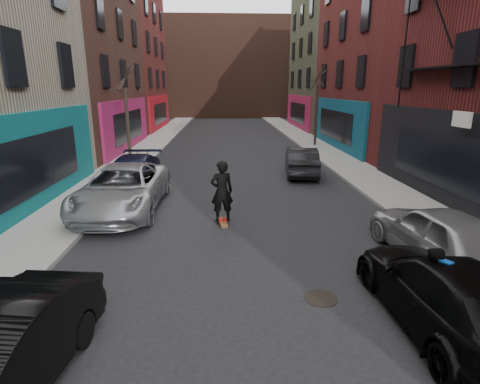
{
  "coord_description": "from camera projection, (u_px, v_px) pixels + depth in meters",
  "views": [
    {
      "loc": [
        -0.77,
        -3.97,
        4.29
      ],
      "look_at": [
        -0.33,
        5.65,
        1.6
      ],
      "focal_mm": 28.0,
      "sensor_mm": 36.0,
      "label": 1
    }
  ],
  "objects": [
    {
      "name": "pedestrian",
      "position": [
        430.0,
        286.0,
        6.86
      ],
      "size": [
        0.92,
        0.85,
        1.53
      ],
      "rotation": [
        0.0,
        0.0,
        3.6
      ],
      "color": "black",
      "rests_on": "ground"
    },
    {
      "name": "tree_right_far",
      "position": [
        317.0,
        98.0,
        27.42
      ],
      "size": [
        2.0,
        2.0,
        6.8
      ],
      "primitive_type": null,
      "color": "black",
      "rests_on": "sidewalk_right"
    },
    {
      "name": "skateboard",
      "position": [
        222.0,
        222.0,
        12.21
      ],
      "size": [
        0.36,
        0.83,
        0.1
      ],
      "primitive_type": "cube",
      "rotation": [
        0.0,
        0.0,
        0.19
      ],
      "color": "brown",
      "rests_on": "ground"
    },
    {
      "name": "sidewalk_left",
      "position": [
        162.0,
        136.0,
        33.57
      ],
      "size": [
        2.5,
        84.0,
        0.13
      ],
      "primitive_type": "cube",
      "color": "gray",
      "rests_on": "ground"
    },
    {
      "name": "parked_right_mid",
      "position": [
        447.0,
        294.0,
        6.79
      ],
      "size": [
        1.99,
        4.74,
        1.37
      ],
      "primitive_type": "imported",
      "rotation": [
        0.0,
        0.0,
        3.16
      ],
      "color": "black",
      "rests_on": "ground"
    },
    {
      "name": "parked_right_far",
      "position": [
        439.0,
        235.0,
        9.33
      ],
      "size": [
        2.17,
        4.58,
        1.51
      ],
      "primitive_type": "imported",
      "rotation": [
        0.0,
        0.0,
        3.23
      ],
      "color": "gray",
      "rests_on": "ground"
    },
    {
      "name": "manhole",
      "position": [
        321.0,
        298.0,
        7.9
      ],
      "size": [
        0.76,
        0.76,
        0.01
      ],
      "primitive_type": "cylinder",
      "rotation": [
        0.0,
        0.0,
        0.09
      ],
      "color": "black",
      "rests_on": "ground"
    },
    {
      "name": "tree_left_far",
      "position": [
        126.0,
        104.0,
        21.14
      ],
      "size": [
        2.0,
        2.0,
        6.5
      ],
      "primitive_type": null,
      "color": "black",
      "rests_on": "sidewalk_left"
    },
    {
      "name": "parked_right_end",
      "position": [
        301.0,
        161.0,
        18.96
      ],
      "size": [
        2.0,
        4.38,
        1.39
      ],
      "primitive_type": "imported",
      "rotation": [
        0.0,
        0.0,
        3.01
      ],
      "color": "black",
      "rests_on": "ground"
    },
    {
      "name": "parked_left_end",
      "position": [
        132.0,
        175.0,
        15.73
      ],
      "size": [
        2.09,
        5.13,
        1.49
      ],
      "primitive_type": "imported",
      "rotation": [
        0.0,
        0.0,
        -0.0
      ],
      "color": "black",
      "rests_on": "ground"
    },
    {
      "name": "parked_left_far",
      "position": [
        123.0,
        189.0,
        13.38
      ],
      "size": [
        2.74,
        5.84,
        1.62
      ],
      "primitive_type": "imported",
      "rotation": [
        0.0,
        0.0,
        -0.01
      ],
      "color": "#979A9F",
      "rests_on": "ground"
    },
    {
      "name": "sidewalk_right",
      "position": [
        299.0,
        136.0,
        34.13
      ],
      "size": [
        2.5,
        84.0,
        0.13
      ],
      "primitive_type": "cube",
      "color": "gray",
      "rests_on": "ground"
    },
    {
      "name": "skateboarder",
      "position": [
        222.0,
        191.0,
        11.93
      ],
      "size": [
        0.81,
        0.61,
        2.0
      ],
      "primitive_type": "imported",
      "rotation": [
        0.0,
        0.0,
        3.33
      ],
      "color": "black",
      "rests_on": "skateboard"
    },
    {
      "name": "building_far",
      "position": [
        227.0,
        69.0,
        57.0
      ],
      "size": [
        40.0,
        10.0,
        14.0
      ],
      "primitive_type": "cube",
      "color": "#47281E",
      "rests_on": "ground"
    }
  ]
}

